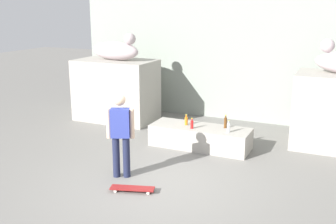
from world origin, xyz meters
The scene contains 11 objects.
ground_plane centered at (0.00, 0.00, 0.00)m, with size 40.00×40.00×0.00m, color slate.
facade_wall centered at (0.00, 5.34, 2.94)m, with size 9.68×0.60×5.89m, color gray.
pedestal_left centered at (-3.08, 3.66, 0.88)m, with size 2.27×1.34×1.76m, color #A39E93.
statue_reclining_left centered at (-3.04, 3.65, 2.05)m, with size 1.66×0.78×0.78m.
ledge_block centered at (0.00, 2.37, 0.25)m, with size 2.35×0.83×0.50m, color #A39E93.
skater centered at (-0.82, 0.13, 0.92)m, with size 0.51×0.32×1.67m.
skateboard centered at (-0.30, -0.37, 0.06)m, with size 0.82×0.43×0.08m.
bottle_brown centered at (0.56, 2.53, 0.64)m, with size 0.07×0.07×0.31m.
bottle_orange centered at (-0.36, 2.38, 0.61)m, with size 0.07×0.07×0.26m.
bottle_red centered at (-0.13, 2.17, 0.61)m, with size 0.07×0.07×0.25m.
bottle_clear centered at (0.72, 2.23, 0.62)m, with size 0.07×0.07×0.28m.
Camera 1 is at (3.02, -6.13, 3.25)m, focal length 42.74 mm.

